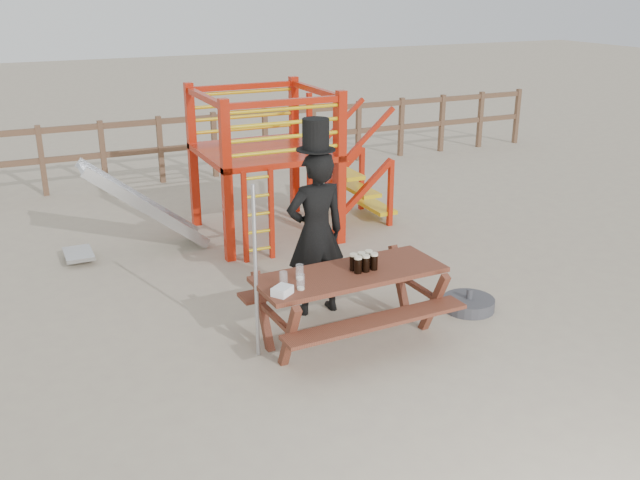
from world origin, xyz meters
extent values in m
plane|color=tan|center=(0.00, 0.00, 0.00)|extent=(60.00, 60.00, 0.00)
cube|color=brown|center=(0.00, 7.00, 1.10)|extent=(15.00, 0.06, 0.10)
cube|color=brown|center=(0.00, 7.00, 0.60)|extent=(15.00, 0.06, 0.10)
cube|color=brown|center=(-2.50, 7.00, 0.60)|extent=(0.09, 0.09, 1.20)
cube|color=brown|center=(-1.50, 7.00, 0.60)|extent=(0.09, 0.09, 1.20)
cube|color=brown|center=(-0.50, 7.00, 0.60)|extent=(0.09, 0.09, 1.20)
cube|color=brown|center=(0.50, 7.00, 0.60)|extent=(0.09, 0.09, 1.20)
cube|color=brown|center=(1.50, 7.00, 0.60)|extent=(0.09, 0.09, 1.20)
cube|color=brown|center=(2.50, 7.00, 0.60)|extent=(0.09, 0.09, 1.20)
cube|color=brown|center=(3.50, 7.00, 0.60)|extent=(0.09, 0.09, 1.20)
cube|color=brown|center=(4.50, 7.00, 0.60)|extent=(0.09, 0.09, 1.20)
cube|color=brown|center=(5.50, 7.00, 0.60)|extent=(0.09, 0.09, 1.20)
cube|color=brown|center=(6.50, 7.00, 0.60)|extent=(0.09, 0.09, 1.20)
cube|color=brown|center=(7.50, 7.00, 0.60)|extent=(0.09, 0.09, 1.20)
cube|color=#B6200C|center=(-0.60, 2.80, 1.05)|extent=(0.12, 0.12, 2.10)
cube|color=#B6200C|center=(1.00, 2.80, 1.05)|extent=(0.12, 0.12, 2.10)
cube|color=#B6200C|center=(-0.60, 4.40, 1.05)|extent=(0.12, 0.12, 2.10)
cube|color=#B6200C|center=(1.00, 4.40, 1.05)|extent=(0.12, 0.12, 2.10)
cube|color=#B6200C|center=(0.20, 3.60, 1.20)|extent=(1.72, 1.72, 0.08)
cube|color=#B6200C|center=(0.20, 2.80, 2.00)|extent=(1.60, 0.08, 0.08)
cube|color=#B6200C|center=(0.20, 4.40, 2.00)|extent=(1.60, 0.08, 0.08)
cube|color=#B6200C|center=(-0.60, 3.60, 2.00)|extent=(0.08, 1.60, 0.08)
cube|color=#B6200C|center=(1.00, 3.60, 2.00)|extent=(0.08, 1.60, 0.08)
cylinder|color=yellow|center=(0.20, 2.80, 1.38)|extent=(1.50, 0.05, 0.05)
cylinder|color=yellow|center=(0.20, 4.40, 1.38)|extent=(1.50, 0.05, 0.05)
cylinder|color=yellow|center=(0.20, 2.80, 1.56)|extent=(1.50, 0.05, 0.05)
cylinder|color=yellow|center=(0.20, 4.40, 1.56)|extent=(1.50, 0.05, 0.05)
cylinder|color=yellow|center=(0.20, 2.80, 1.74)|extent=(1.50, 0.05, 0.05)
cylinder|color=yellow|center=(0.20, 4.40, 1.74)|extent=(1.50, 0.05, 0.05)
cylinder|color=yellow|center=(0.20, 2.80, 1.92)|extent=(1.50, 0.05, 0.05)
cylinder|color=yellow|center=(0.20, 4.40, 1.92)|extent=(1.50, 0.05, 0.05)
cube|color=#B6200C|center=(-0.43, 2.65, 0.60)|extent=(0.06, 0.06, 1.20)
cube|color=#B6200C|center=(-0.07, 2.65, 0.60)|extent=(0.06, 0.06, 1.20)
cylinder|color=yellow|center=(-0.25, 2.65, 0.15)|extent=(0.36, 0.04, 0.04)
cylinder|color=yellow|center=(-0.25, 2.65, 0.39)|extent=(0.36, 0.04, 0.04)
cylinder|color=yellow|center=(-0.25, 2.65, 0.63)|extent=(0.36, 0.04, 0.04)
cylinder|color=yellow|center=(-0.25, 2.65, 0.87)|extent=(0.36, 0.04, 0.04)
cylinder|color=yellow|center=(-0.25, 2.65, 1.11)|extent=(0.36, 0.04, 0.04)
cube|color=yellow|center=(1.15, 3.60, 1.08)|extent=(0.30, 0.90, 0.06)
cube|color=yellow|center=(1.43, 3.60, 0.78)|extent=(0.30, 0.90, 0.06)
cube|color=yellow|center=(1.71, 3.60, 0.48)|extent=(0.30, 0.90, 0.06)
cube|color=yellow|center=(1.99, 3.60, 0.18)|extent=(0.30, 0.90, 0.06)
cube|color=#B6200C|center=(1.55, 3.15, 0.60)|extent=(0.95, 0.08, 0.86)
cube|color=#B6200C|center=(1.55, 4.05, 0.60)|extent=(0.95, 0.08, 0.86)
cube|color=silver|center=(-1.50, 3.60, 0.62)|extent=(1.53, 0.55, 1.21)
cube|color=silver|center=(-1.50, 3.33, 0.66)|extent=(1.58, 0.04, 1.28)
cube|color=silver|center=(-1.50, 3.87, 0.66)|extent=(1.58, 0.04, 1.28)
cube|color=silver|center=(-2.40, 3.60, 0.10)|extent=(0.35, 0.55, 0.05)
cube|color=brown|center=(-0.19, 0.20, 0.71)|extent=(1.93, 0.79, 0.05)
cube|color=brown|center=(-0.17, -0.32, 0.43)|extent=(1.91, 0.34, 0.04)
cube|color=brown|center=(-0.21, 0.73, 0.43)|extent=(1.91, 0.34, 0.04)
cube|color=brown|center=(-1.00, 0.17, 0.34)|extent=(0.12, 1.14, 0.69)
cube|color=brown|center=(0.62, 0.24, 0.34)|extent=(0.12, 1.14, 0.69)
imported|color=black|center=(-0.22, 0.95, 0.91)|extent=(0.66, 0.44, 1.81)
cube|color=#0D9640|center=(-0.22, 1.09, 1.12)|extent=(0.07, 0.02, 0.42)
cylinder|color=black|center=(-0.22, 0.95, 1.82)|extent=(0.41, 0.41, 0.01)
cylinder|color=black|center=(-0.22, 0.95, 1.98)|extent=(0.28, 0.28, 0.31)
cube|color=white|center=(-0.22, 1.08, 2.09)|extent=(0.14, 0.01, 0.04)
cylinder|color=#B2B2B7|center=(-1.14, 0.29, 0.86)|extent=(0.04, 0.04, 1.72)
cylinder|color=#3B3B40|center=(1.33, 0.26, 0.07)|extent=(0.57, 0.57, 0.13)
cylinder|color=#3B3B40|center=(1.33, 0.26, 0.19)|extent=(0.07, 0.07, 0.11)
cube|color=white|center=(-1.00, -0.02, 0.78)|extent=(0.23, 0.22, 0.08)
cylinder|color=black|center=(-0.13, 0.15, 0.81)|extent=(0.08, 0.08, 0.15)
cylinder|color=beige|center=(-0.13, 0.15, 0.90)|extent=(0.08, 0.08, 0.02)
cylinder|color=black|center=(-0.04, 0.15, 0.81)|extent=(0.08, 0.08, 0.15)
cylinder|color=beige|center=(-0.04, 0.15, 0.90)|extent=(0.08, 0.08, 0.02)
cylinder|color=black|center=(0.05, 0.16, 0.81)|extent=(0.08, 0.08, 0.15)
cylinder|color=beige|center=(0.05, 0.16, 0.90)|extent=(0.08, 0.08, 0.02)
cylinder|color=black|center=(-0.14, 0.23, 0.81)|extent=(0.08, 0.08, 0.15)
cylinder|color=beige|center=(-0.14, 0.23, 0.90)|extent=(0.08, 0.08, 0.02)
cylinder|color=black|center=(-0.05, 0.24, 0.81)|extent=(0.08, 0.08, 0.15)
cylinder|color=beige|center=(-0.05, 0.24, 0.90)|extent=(0.08, 0.08, 0.02)
cylinder|color=black|center=(0.04, 0.25, 0.81)|extent=(0.08, 0.08, 0.15)
cylinder|color=beige|center=(0.04, 0.25, 0.90)|extent=(0.08, 0.08, 0.02)
cylinder|color=silver|center=(-0.80, 0.02, 0.81)|extent=(0.08, 0.08, 0.15)
cylinder|color=beige|center=(-0.80, 0.02, 0.75)|extent=(0.07, 0.07, 0.02)
cylinder|color=silver|center=(-0.92, 0.14, 0.81)|extent=(0.08, 0.08, 0.15)
cylinder|color=beige|center=(-0.92, 0.14, 0.75)|extent=(0.07, 0.07, 0.02)
cylinder|color=silver|center=(-0.71, 0.24, 0.81)|extent=(0.08, 0.08, 0.15)
cylinder|color=beige|center=(-0.71, 0.24, 0.75)|extent=(0.07, 0.07, 0.02)
camera|label=1|loc=(-3.19, -5.55, 3.43)|focal=40.00mm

